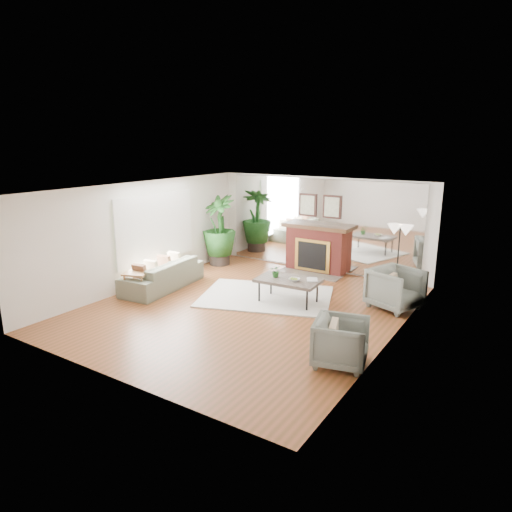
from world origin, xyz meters
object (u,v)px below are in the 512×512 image
Objects in this scene: armchair_back at (396,289)px; floor_lamp at (400,236)px; armchair_front at (341,342)px; side_table at (137,276)px; sofa at (163,275)px; potted_ficus at (219,228)px; fireplace at (316,248)px; coffee_table at (288,281)px.

floor_lamp is (-0.14, 0.53, 1.01)m from armchair_back.
side_table is (-5.04, 0.52, 0.12)m from armchair_front.
armchair_back is 2.93m from armchair_front.
sofa is at bearing 90.50° from side_table.
floor_lamp reaches higher than armchair_front.
armchair_back is at bearing -13.88° from armchair_front.
armchair_back is 1.43× the size of side_table.
potted_ficus is 1.16× the size of floor_lamp.
floor_lamp is at bearing -23.69° from fireplace.
sofa is (-2.45, -3.22, -0.33)m from fireplace.
armchair_back is 1.15m from floor_lamp.
potted_ficus is (-3.16, 1.74, 0.56)m from coffee_table.
floor_lamp is (4.90, 2.93, 0.95)m from side_table.
fireplace is 2.48× the size of armchair_front.
armchair_back reaches higher than side_table.
potted_ficus is at bearing 92.78° from side_table.
fireplace reaches higher than coffee_table.
potted_ficus is at bearing 177.37° from sofa.
fireplace is at bearing 16.81° from potted_ficus.
fireplace is 3.07m from armchair_back.
floor_lamp is at bearing 30.91° from side_table.
potted_ficus is (-0.16, 3.23, 0.55)m from side_table.
coffee_table is at bearing -142.74° from floor_lamp.
side_table is at bearing -121.32° from fireplace.
armchair_back reaches higher than sofa.
coffee_table is (0.56, -2.52, -0.17)m from fireplace.
potted_ficus is at bearing 176.67° from floor_lamp.
fireplace is 2.59m from coffee_table.
coffee_table is 1.47× the size of armchair_back.
coffee_table is at bearing 26.39° from side_table.
side_table is 0.39× the size of floor_lamp.
side_table is at bearing -87.22° from potted_ficus.
armchair_back is 0.48× the size of potted_ficus.
armchair_back is 5.30m from potted_ficus.
sofa is at bearing -166.94° from coffee_table.
potted_ficus is (-5.20, 3.75, 0.67)m from armchair_front.
sofa is 2.55m from potted_ficus.
coffee_table is at bearing 96.91° from sofa.
armchair_front is (5.05, -1.31, 0.05)m from sofa.
armchair_back is (2.04, 0.92, -0.06)m from coffee_table.
fireplace is 2.80m from floor_lamp.
armchair_front is at bearing -5.91° from side_table.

